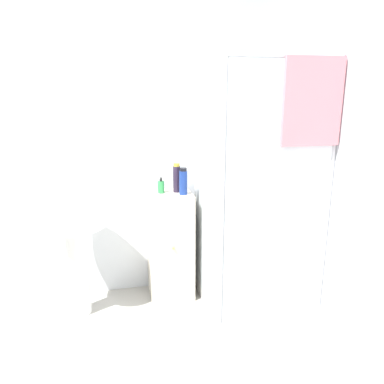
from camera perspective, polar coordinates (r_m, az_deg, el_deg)
The scene contains 7 objects.
wall_back at distance 3.10m, azimuth -15.77°, elevation 6.42°, with size 6.40×0.06×2.50m, color silver.
shower_enclosure at distance 2.97m, azimuth 9.11°, elevation -7.41°, with size 0.80×0.83×1.92m.
vanity_cabinet at distance 3.15m, azimuth -3.32°, elevation -8.08°, with size 0.36×0.34×0.90m.
sink at distance 2.94m, azimuth -17.32°, elevation -6.42°, with size 0.45×0.45×1.00m.
soap_dispenser at distance 3.00m, azimuth -4.75°, elevation 0.79°, with size 0.05×0.06×0.13m.
shampoo_bottle_tall_black at distance 3.01m, azimuth -2.34°, elevation 2.13°, with size 0.06×0.06×0.23m.
shampoo_bottle_blue at distance 2.94m, azimuth -1.34°, elevation 1.59°, with size 0.06×0.06×0.21m.
Camera 1 is at (0.22, -1.36, 1.69)m, focal length 35.00 mm.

